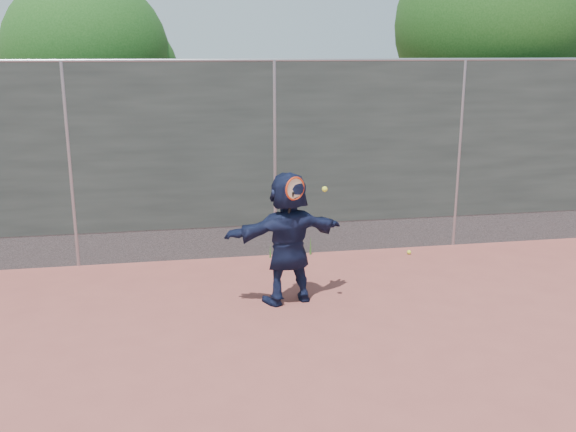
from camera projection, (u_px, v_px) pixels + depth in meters
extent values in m
plane|color=#9E4C42|center=(327.00, 355.00, 6.84)|extent=(80.00, 80.00, 0.00)
imported|color=#151C3B|center=(288.00, 238.00, 8.09)|extent=(1.65, 0.83, 1.70)
sphere|color=#E7F436|center=(409.00, 252.00, 10.17)|extent=(0.07, 0.07, 0.07)
cube|color=#38423D|center=(275.00, 145.00, 9.73)|extent=(20.00, 0.04, 2.50)
cube|color=slate|center=(275.00, 239.00, 10.11)|extent=(20.00, 0.03, 0.50)
cylinder|color=gray|center=(274.00, 60.00, 9.41)|extent=(20.00, 0.05, 0.05)
cylinder|color=gray|center=(70.00, 167.00, 9.27)|extent=(0.06, 0.06, 3.00)
cylinder|color=gray|center=(275.00, 161.00, 9.79)|extent=(0.06, 0.06, 3.00)
cylinder|color=gray|center=(459.00, 155.00, 10.30)|extent=(0.06, 0.06, 3.00)
torus|color=red|center=(295.00, 189.00, 7.73)|extent=(0.27, 0.16, 0.29)
cylinder|color=beige|center=(295.00, 189.00, 7.73)|extent=(0.22, 0.13, 0.25)
cylinder|color=black|center=(291.00, 204.00, 7.79)|extent=(0.09, 0.13, 0.33)
sphere|color=#E7F436|center=(325.00, 189.00, 7.70)|extent=(0.07, 0.07, 0.07)
cylinder|color=#382314|center=(481.00, 146.00, 12.71)|extent=(0.28, 0.28, 2.60)
sphere|color=#23561C|center=(490.00, 25.00, 12.13)|extent=(3.60, 3.60, 3.60)
sphere|color=#23561C|center=(518.00, 45.00, 12.53)|extent=(2.52, 2.52, 2.52)
cylinder|color=#382314|center=(95.00, 160.00, 12.23)|extent=(0.28, 0.28, 2.20)
sphere|color=#23561C|center=(87.00, 56.00, 11.75)|extent=(3.00, 3.00, 3.00)
sphere|color=#23561C|center=(122.00, 73.00, 12.12)|extent=(2.10, 2.10, 2.10)
cone|color=#387226|center=(292.00, 248.00, 10.06)|extent=(0.03, 0.03, 0.26)
cone|color=#387226|center=(310.00, 245.00, 10.13)|extent=(0.03, 0.03, 0.30)
cone|color=#387226|center=(270.00, 251.00, 9.99)|extent=(0.03, 0.03, 0.22)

